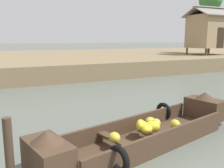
{
  "coord_description": "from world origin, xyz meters",
  "views": [
    {
      "loc": [
        -2.34,
        -0.81,
        2.41
      ],
      "look_at": [
        0.7,
        5.53,
        1.13
      ],
      "focal_mm": 39.17,
      "sensor_mm": 36.0,
      "label": 1
    }
  ],
  "objects_px": {
    "banana_boat": "(147,131)",
    "stilt_house_mid_left": "(209,31)",
    "fishing_skiff_distant": "(125,68)",
    "palm_tree_near": "(211,1)",
    "mooring_post": "(9,154)"
  },
  "relations": [
    {
      "from": "banana_boat",
      "to": "fishing_skiff_distant",
      "type": "relative_size",
      "value": 1.31
    },
    {
      "from": "stilt_house_mid_left",
      "to": "palm_tree_near",
      "type": "xyz_separation_m",
      "value": [
        1.98,
        1.91,
        3.07
      ]
    },
    {
      "from": "banana_boat",
      "to": "palm_tree_near",
      "type": "relative_size",
      "value": 0.86
    },
    {
      "from": "banana_boat",
      "to": "stilt_house_mid_left",
      "type": "distance_m",
      "value": 19.74
    },
    {
      "from": "fishing_skiff_distant",
      "to": "stilt_house_mid_left",
      "type": "bearing_deg",
      "value": 6.55
    },
    {
      "from": "fishing_skiff_distant",
      "to": "mooring_post",
      "type": "xyz_separation_m",
      "value": [
        -8.62,
        -11.89,
        0.28
      ]
    },
    {
      "from": "fishing_skiff_distant",
      "to": "palm_tree_near",
      "type": "distance_m",
      "value": 13.2
    },
    {
      "from": "banana_boat",
      "to": "fishing_skiff_distant",
      "type": "height_order",
      "value": "banana_boat"
    },
    {
      "from": "fishing_skiff_distant",
      "to": "banana_boat",
      "type": "bearing_deg",
      "value": -116.39
    },
    {
      "from": "banana_boat",
      "to": "mooring_post",
      "type": "height_order",
      "value": "mooring_post"
    },
    {
      "from": "banana_boat",
      "to": "stilt_house_mid_left",
      "type": "height_order",
      "value": "stilt_house_mid_left"
    },
    {
      "from": "mooring_post",
      "to": "fishing_skiff_distant",
      "type": "bearing_deg",
      "value": 54.07
    },
    {
      "from": "banana_boat",
      "to": "mooring_post",
      "type": "bearing_deg",
      "value": -169.82
    },
    {
      "from": "banana_boat",
      "to": "fishing_skiff_distant",
      "type": "xyz_separation_m",
      "value": [
        5.63,
        11.36,
        0.02
      ]
    },
    {
      "from": "banana_boat",
      "to": "stilt_house_mid_left",
      "type": "bearing_deg",
      "value": 39.57
    }
  ]
}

